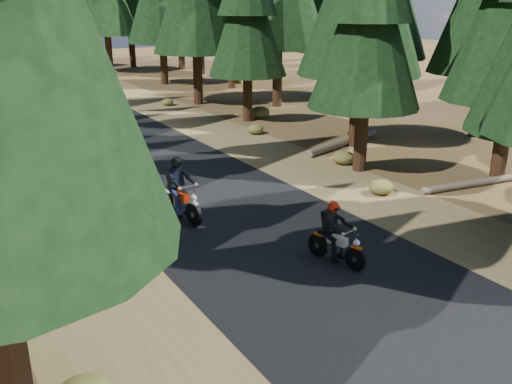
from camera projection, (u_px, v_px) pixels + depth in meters
ground at (288, 252)px, 13.82m from camera, size 120.00×120.00×0.00m
road at (199, 194)px, 17.89m from camera, size 6.00×100.00×0.01m
shoulder_l at (47, 222)px, 15.67m from camera, size 3.20×100.00×0.01m
shoulder_r at (317, 173)px, 20.11m from camera, size 3.20×100.00×0.01m
log_near at (344, 142)px, 23.69m from camera, size 4.76×1.89×0.32m
log_far at (477, 183)px, 18.62m from camera, size 4.48×0.82×0.24m
understory_shrubs at (292, 175)px, 19.03m from camera, size 14.54×30.13×0.59m
rider_lead at (337, 243)px, 13.09m from camera, size 0.89×1.73×1.48m
rider_follow at (181, 199)px, 15.66m from camera, size 0.87×2.04×1.77m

